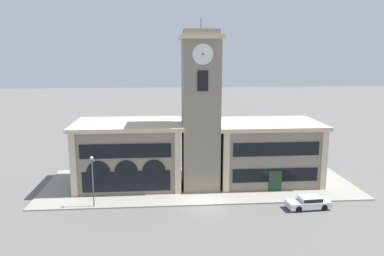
% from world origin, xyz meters
% --- Properties ---
extents(ground_plane, '(300.00, 300.00, 0.00)m').
position_xyz_m(ground_plane, '(0.00, 0.00, 0.00)').
color(ground_plane, '#605E5B').
extents(sidewalk_kerb, '(37.10, 13.50, 0.15)m').
position_xyz_m(sidewalk_kerb, '(0.00, 6.75, 0.07)').
color(sidewalk_kerb, gray).
rests_on(sidewalk_kerb, ground_plane).
extents(clock_tower, '(4.86, 4.86, 19.51)m').
position_xyz_m(clock_tower, '(0.00, 5.52, 9.21)').
color(clock_tower, gray).
rests_on(clock_tower, ground_plane).
extents(town_hall_left_wing, '(12.87, 8.75, 7.72)m').
position_xyz_m(town_hall_left_wing, '(-8.47, 7.44, 3.89)').
color(town_hall_left_wing, gray).
rests_on(town_hall_left_wing, ground_plane).
extents(town_hall_right_wing, '(12.78, 8.75, 7.53)m').
position_xyz_m(town_hall_right_wing, '(8.42, 7.44, 3.79)').
color(town_hall_right_wing, gray).
rests_on(town_hall_right_wing, ground_plane).
extents(parked_car_near, '(4.53, 2.02, 1.31)m').
position_xyz_m(parked_car_near, '(10.50, -1.53, 0.69)').
color(parked_car_near, silver).
rests_on(parked_car_near, ground_plane).
extents(street_lamp, '(0.36, 0.36, 5.36)m').
position_xyz_m(street_lamp, '(-11.59, 0.49, 3.70)').
color(street_lamp, '#4C4C51').
rests_on(street_lamp, sidewalk_kerb).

